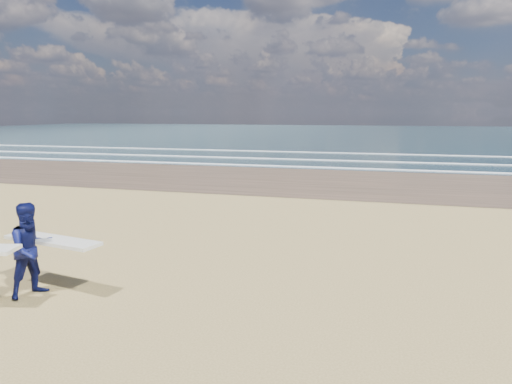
% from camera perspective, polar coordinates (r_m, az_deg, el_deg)
% --- Properties ---
extents(ocean, '(220.00, 100.00, 0.02)m').
position_cam_1_polar(ocean, '(79.95, 25.76, 6.40)').
color(ocean, '#193037').
rests_on(ocean, ground).
extents(surfer_far, '(2.26, 1.35, 1.86)m').
position_cam_1_polar(surfer_far, '(10.01, -26.09, -6.39)').
color(surfer_far, '#0C1044').
rests_on(surfer_far, ground).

